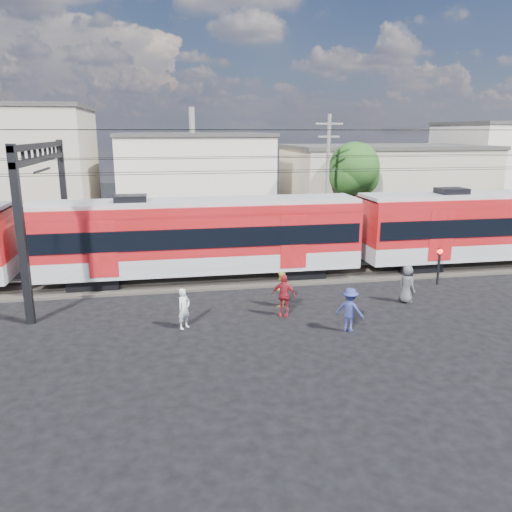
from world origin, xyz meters
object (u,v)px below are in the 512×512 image
Objects in this scene: commuter_train at (203,235)px; pedestrian_c at (350,310)px; crossing_signal at (439,259)px; pedestrian_a at (184,308)px.

pedestrian_c is at bearing -57.02° from commuter_train.
crossing_signal is (6.49, 4.89, 0.43)m from pedestrian_c.
pedestrian_c is at bearing -143.01° from crossing_signal.
crossing_signal is (12.67, 3.43, 0.49)m from pedestrian_a.
commuter_train is 9.15m from pedestrian_c.
crossing_signal is at bearing -28.86° from pedestrian_a.
crossing_signal reaches higher than pedestrian_a.
commuter_train is 29.22× the size of pedestrian_c.
pedestrian_a is 6.35m from pedestrian_c.
commuter_train is 6.44m from pedestrian_a.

